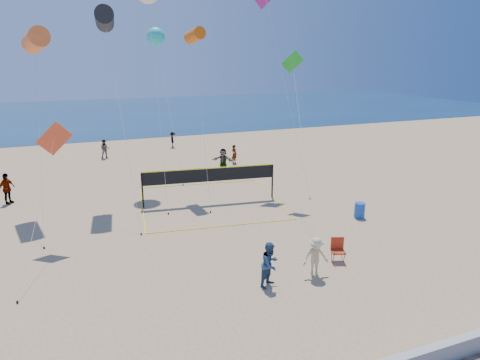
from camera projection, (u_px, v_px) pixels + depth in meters
name	position (u px, v px, depth m)	size (l,w,h in m)	color
ground	(274.00, 334.00, 14.03)	(120.00, 120.00, 0.00)	tan
ocean	(106.00, 113.00, 69.42)	(140.00, 50.00, 0.03)	navy
bystander_a	(270.00, 264.00, 16.80)	(0.89, 0.69, 1.83)	navy
bystander_b	(316.00, 257.00, 17.57)	(1.10, 0.63, 1.70)	#D1BC8B
far_person_0	(7.00, 189.00, 26.28)	(1.14, 0.47, 1.94)	gray
far_person_1	(223.00, 161.00, 33.45)	(1.77, 0.56, 1.91)	gray
far_person_2	(234.00, 154.00, 36.40)	(0.59, 0.38, 1.61)	gray
far_person_3	(105.00, 149.00, 38.12)	(0.83, 0.65, 1.71)	gray
far_person_4	(173.00, 140.00, 42.94)	(0.99, 0.57, 1.53)	gray
camp_chair	(338.00, 248.00, 18.95)	(0.73, 0.84, 1.19)	#AE2D13
trash_barrel	(360.00, 210.00, 24.11)	(0.58, 0.58, 0.87)	#1B4BB0
volleyball_net	(210.00, 179.00, 26.35)	(9.33, 9.20, 2.23)	black
kite_0	(36.00, 40.00, 23.53)	(1.69, 7.92, 10.37)	orange
kite_1	(105.00, 19.00, 24.74)	(1.30, 8.11, 11.58)	black
kite_2	(195.00, 36.00, 26.73)	(1.24, 5.81, 10.57)	#D85C0B
kite_3	(53.00, 145.00, 19.74)	(2.60, 5.74, 5.93)	#F55226
kite_4	(294.00, 74.00, 25.32)	(2.85, 7.17, 9.17)	green
kite_5	(267.00, 6.00, 27.86)	(2.04, 5.17, 13.55)	#B82884
kite_7	(156.00, 37.00, 33.33)	(1.64, 7.52, 11.00)	#25C5C9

